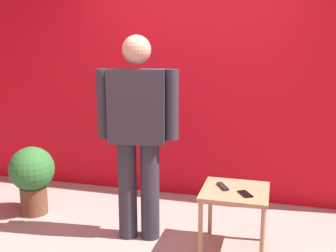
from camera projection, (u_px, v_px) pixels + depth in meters
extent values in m
cube|color=red|center=(192.00, 62.00, 4.19)|extent=(5.28, 0.12, 2.98)
cylinder|color=#2D2D38|center=(128.00, 190.00, 3.39)|extent=(0.19, 0.19, 0.86)
cylinder|color=#2D2D38|center=(150.00, 191.00, 3.37)|extent=(0.19, 0.19, 0.86)
cube|color=#2D2D38|center=(137.00, 106.00, 3.23)|extent=(0.50, 0.31, 0.61)
cube|color=silver|center=(140.00, 101.00, 3.34)|extent=(0.13, 0.03, 0.51)
cube|color=#384C99|center=(140.00, 103.00, 3.35)|extent=(0.05, 0.02, 0.46)
cylinder|color=#2D2D38|center=(104.00, 104.00, 3.25)|extent=(0.13, 0.13, 0.58)
cylinder|color=#2D2D38|center=(172.00, 105.00, 3.20)|extent=(0.13, 0.13, 0.58)
sphere|color=tan|center=(137.00, 50.00, 3.14)|extent=(0.24, 0.24, 0.24)
cube|color=tan|center=(235.00, 191.00, 3.13)|extent=(0.53, 0.53, 0.03)
cylinder|color=tan|center=(200.00, 231.00, 3.02)|extent=(0.04, 0.04, 0.50)
cylinder|color=tan|center=(262.00, 239.00, 2.90)|extent=(0.04, 0.04, 0.50)
cylinder|color=tan|center=(210.00, 208.00, 3.46)|extent=(0.04, 0.04, 0.50)
cylinder|color=tan|center=(264.00, 214.00, 3.34)|extent=(0.04, 0.04, 0.50)
cube|color=black|center=(245.00, 194.00, 3.02)|extent=(0.13, 0.16, 0.01)
cube|color=black|center=(223.00, 186.00, 3.17)|extent=(0.12, 0.17, 0.02)
cylinder|color=brown|center=(34.00, 200.00, 3.92)|extent=(0.26, 0.26, 0.28)
sphere|color=#2D7233|center=(32.00, 169.00, 3.85)|extent=(0.44, 0.44, 0.44)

